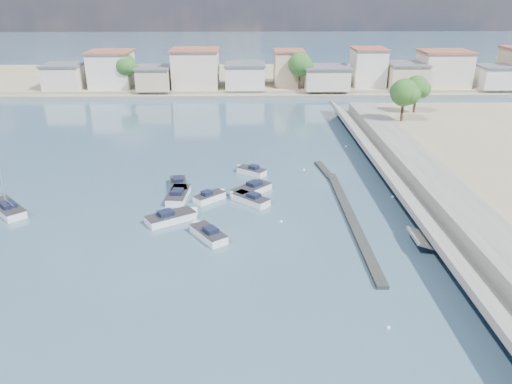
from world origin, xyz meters
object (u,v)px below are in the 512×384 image
motorboat_e (179,195)px  motorboat_f (250,171)px  motorboat_d (250,191)px  motorboat_g (179,187)px  motorboat_a (207,234)px  motorboat_h (173,217)px  motorboat_b (211,197)px  motorboat_c (249,199)px  sailboat (6,208)px

motorboat_e → motorboat_f: same height
motorboat_d → motorboat_g: same height
motorboat_a → motorboat_h: (-3.81, 3.76, -0.00)m
motorboat_g → motorboat_h: size_ratio=1.06×
motorboat_h → motorboat_a: bearing=-44.6°
motorboat_b → motorboat_e: (-3.72, 0.82, 0.00)m
motorboat_c → motorboat_e: size_ratio=0.78×
motorboat_a → motorboat_b: size_ratio=1.27×
motorboat_c → motorboat_h: same height
motorboat_c → motorboat_b: bearing=170.8°
motorboat_e → sailboat: size_ratio=0.63×
motorboat_h → motorboat_c: bearing=29.9°
motorboat_a → motorboat_g: same height
motorboat_c → motorboat_d: bearing=88.7°
motorboat_d → motorboat_h: size_ratio=0.95×
motorboat_b → sailboat: size_ratio=0.41×
motorboat_b → motorboat_e: 3.81m
motorboat_b → motorboat_g: 5.20m
motorboat_b → sailboat: 22.12m
motorboat_a → motorboat_e: size_ratio=0.82×
motorboat_c → motorboat_h: size_ratio=0.84×
motorboat_e → sailboat: sailboat is taller
motorboat_c → motorboat_f: same height
motorboat_g → motorboat_a: bearing=-70.8°
motorboat_b → motorboat_h: (-3.59, -5.28, 0.00)m
motorboat_c → motorboat_g: bearing=154.8°
motorboat_h → sailboat: 18.59m
motorboat_a → motorboat_d: 11.66m
motorboat_a → sailboat: 23.13m
motorboat_d → motorboat_c: bearing=-91.3°
motorboat_c → motorboat_e: 8.23m
motorboat_b → motorboat_a: bearing=-88.6°
motorboat_a → motorboat_c: bearing=63.5°
motorboat_e → motorboat_f: bearing=42.7°
motorboat_g → sailboat: sailboat is taller
motorboat_b → motorboat_e: bearing=167.6°
motorboat_d → motorboat_e: bearing=-172.9°
motorboat_a → motorboat_d: same height
sailboat → motorboat_b: bearing=6.6°
motorboat_b → motorboat_h: size_ratio=0.70×
sailboat → motorboat_f: bearing=22.5°
motorboat_d → sailboat: (-26.41, -4.38, 0.03)m
motorboat_d → motorboat_e: size_ratio=0.89×
motorboat_d → motorboat_b: bearing=-157.5°
motorboat_c → motorboat_a: bearing=-116.5°
motorboat_a → motorboat_b: (-0.22, 9.04, -0.00)m
motorboat_b → motorboat_g: (-4.06, 3.26, 0.00)m
motorboat_f → sailboat: (-26.57, -11.02, 0.03)m
motorboat_g → motorboat_b: bearing=-38.8°
motorboat_a → motorboat_h: size_ratio=0.88×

